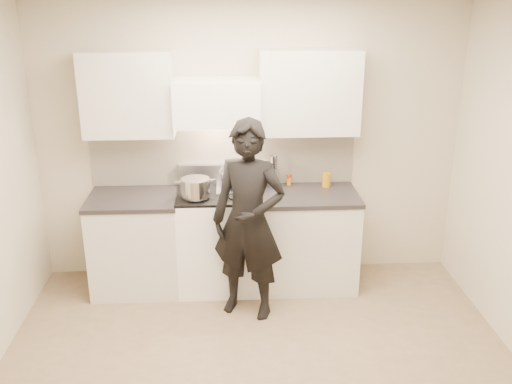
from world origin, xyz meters
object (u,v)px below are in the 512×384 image
stove (220,239)px  utensil_crock (274,177)px  wok (238,175)px  person (249,221)px  counter_right (307,238)px

stove → utensil_crock: (0.52, 0.21, 0.54)m
wok → person: size_ratio=0.25×
stove → utensil_crock: utensil_crock is taller
wok → person: 0.68m
wok → person: person is taller
wok → utensil_crock: 0.35m
person → counter_right: bearing=62.7°
stove → wok: (0.19, 0.14, 0.58)m
counter_right → wok: 0.89m
stove → wok: wok is taller
utensil_crock → person: person is taller
wok → stove: bearing=-142.1°
stove → person: bearing=-63.5°
stove → person: (0.25, -0.51, 0.39)m
person → stove: bearing=137.8°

